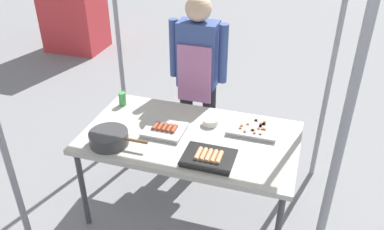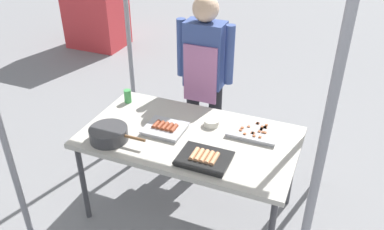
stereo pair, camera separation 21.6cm
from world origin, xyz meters
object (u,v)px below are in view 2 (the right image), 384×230
at_px(tray_grilled_sausages, 165,128).
at_px(vendor_woman, 204,70).
at_px(tray_pork_links, 204,158).
at_px(tray_meat_skewers, 254,131).
at_px(cooking_wok, 109,134).
at_px(condiment_bowl, 211,122).
at_px(stall_table, 189,141).
at_px(drink_cup_near_edge, 128,96).

distance_m(tray_grilled_sausages, vendor_woman, 0.75).
distance_m(tray_grilled_sausages, tray_pork_links, 0.48).
height_order(tray_meat_skewers, cooking_wok, cooking_wok).
distance_m(tray_meat_skewers, cooking_wok, 1.08).
relative_size(tray_pork_links, condiment_bowl, 2.94).
bearing_deg(cooking_wok, condiment_bowl, 37.00).
height_order(tray_grilled_sausages, condiment_bowl, tray_grilled_sausages).
bearing_deg(cooking_wok, tray_meat_skewers, 26.98).
distance_m(tray_meat_skewers, vendor_woman, 0.80).
relative_size(tray_grilled_sausages, cooking_wok, 0.68).
relative_size(stall_table, tray_grilled_sausages, 5.30).
relative_size(tray_pork_links, vendor_woman, 0.22).
xyz_separation_m(stall_table, tray_pork_links, (0.21, -0.25, 0.07)).
xyz_separation_m(tray_pork_links, cooking_wok, (-0.74, -0.03, 0.03)).
height_order(cooking_wok, condiment_bowl, cooking_wok).
height_order(stall_table, condiment_bowl, condiment_bowl).
height_order(tray_meat_skewers, vendor_woman, vendor_woman).
bearing_deg(condiment_bowl, drink_cup_near_edge, 174.39).
bearing_deg(tray_meat_skewers, stall_table, -153.96).
bearing_deg(tray_meat_skewers, tray_pork_links, -116.03).
relative_size(cooking_wok, condiment_bowl, 3.67).
bearing_deg(tray_pork_links, vendor_woman, 110.93).
bearing_deg(stall_table, tray_pork_links, -49.40).
height_order(tray_grilled_sausages, drink_cup_near_edge, drink_cup_near_edge).
bearing_deg(cooking_wok, drink_cup_near_edge, 106.39).
height_order(condiment_bowl, vendor_woman, vendor_woman).
xyz_separation_m(cooking_wok, drink_cup_near_edge, (-0.16, 0.55, 0.00)).
xyz_separation_m(tray_grilled_sausages, drink_cup_near_edge, (-0.49, 0.28, 0.04)).
distance_m(tray_meat_skewers, condiment_bowl, 0.34).
bearing_deg(drink_cup_near_edge, vendor_woman, 39.91).
height_order(stall_table, drink_cup_near_edge, drink_cup_near_edge).
bearing_deg(drink_cup_near_edge, condiment_bowl, -5.61).
height_order(stall_table, vendor_woman, vendor_woman).
relative_size(tray_grilled_sausages, condiment_bowl, 2.51).
height_order(tray_grilled_sausages, tray_pork_links, same).
distance_m(tray_grilled_sausages, drink_cup_near_edge, 0.56).
bearing_deg(vendor_woman, tray_grilled_sausages, 86.68).
xyz_separation_m(tray_grilled_sausages, condiment_bowl, (0.30, 0.21, 0.00)).
xyz_separation_m(condiment_bowl, vendor_woman, (-0.26, 0.52, 0.18)).
relative_size(stall_table, vendor_woman, 1.00).
bearing_deg(tray_meat_skewers, cooking_wok, -153.02).
bearing_deg(tray_pork_links, stall_table, 130.60).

